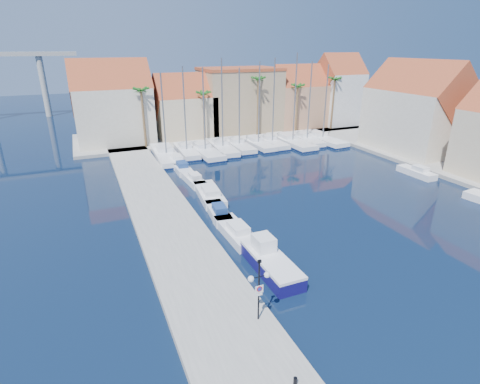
% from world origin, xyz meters
% --- Properties ---
extents(ground, '(260.00, 260.00, 0.00)m').
position_xyz_m(ground, '(0.00, 0.00, 0.00)').
color(ground, black).
rests_on(ground, ground).
extents(quay_west, '(6.00, 77.00, 0.50)m').
position_xyz_m(quay_west, '(-9.00, 13.50, 0.25)').
color(quay_west, gray).
rests_on(quay_west, ground).
extents(shore_north, '(54.00, 16.00, 0.50)m').
position_xyz_m(shore_north, '(10.00, 48.00, 0.25)').
color(shore_north, gray).
rests_on(shore_north, ground).
extents(shore_east, '(12.00, 60.00, 0.50)m').
position_xyz_m(shore_east, '(32.00, 15.00, 0.25)').
color(shore_east, gray).
rests_on(shore_east, ground).
extents(lamp_post, '(1.39, 0.37, 4.09)m').
position_xyz_m(lamp_post, '(-7.00, -2.25, 3.19)').
color(lamp_post, black).
rests_on(lamp_post, quay_west).
extents(bollard, '(0.19, 0.19, 0.48)m').
position_xyz_m(bollard, '(-7.40, -7.20, 0.74)').
color(bollard, black).
rests_on(bollard, quay_west).
extents(fishing_boat, '(2.20, 6.54, 2.29)m').
position_xyz_m(fishing_boat, '(-3.59, 2.86, 0.76)').
color(fishing_boat, '#130E51').
rests_on(fishing_boat, ground).
extents(motorboat_west_0, '(2.13, 6.25, 1.40)m').
position_xyz_m(motorboat_west_0, '(-3.91, 8.79, 0.51)').
color(motorboat_west_0, white).
rests_on(motorboat_west_0, ground).
extents(motorboat_west_1, '(2.18, 5.35, 1.40)m').
position_xyz_m(motorboat_west_1, '(-3.94, 13.19, 0.51)').
color(motorboat_west_1, white).
rests_on(motorboat_west_1, ground).
extents(motorboat_west_2, '(3.01, 7.38, 1.40)m').
position_xyz_m(motorboat_west_2, '(-3.19, 18.19, 0.51)').
color(motorboat_west_2, white).
rests_on(motorboat_west_2, ground).
extents(motorboat_west_3, '(1.87, 5.21, 1.40)m').
position_xyz_m(motorboat_west_3, '(-3.47, 23.34, 0.51)').
color(motorboat_west_3, white).
rests_on(motorboat_west_3, ground).
extents(motorboat_west_4, '(1.94, 5.65, 1.40)m').
position_xyz_m(motorboat_west_4, '(-3.60, 28.74, 0.51)').
color(motorboat_west_4, white).
rests_on(motorboat_west_4, ground).
extents(motorboat_west_5, '(2.03, 6.20, 1.40)m').
position_xyz_m(motorboat_west_5, '(-3.50, 32.20, 0.51)').
color(motorboat_west_5, white).
rests_on(motorboat_west_5, ground).
extents(motorboat_east_1, '(1.75, 5.23, 1.40)m').
position_xyz_m(motorboat_east_1, '(24.00, 14.94, 0.51)').
color(motorboat_east_1, white).
rests_on(motorboat_east_1, ground).
extents(sailboat_0, '(3.67, 12.16, 12.31)m').
position_xyz_m(sailboat_0, '(-4.22, 35.60, 0.56)').
color(sailboat_0, white).
rests_on(sailboat_0, ground).
extents(sailboat_1, '(2.70, 9.20, 13.05)m').
position_xyz_m(sailboat_1, '(-0.86, 36.43, 0.61)').
color(sailboat_1, white).
rests_on(sailboat_1, ground).
extents(sailboat_2, '(3.44, 11.31, 12.90)m').
position_xyz_m(sailboat_2, '(1.74, 35.54, 0.57)').
color(sailboat_2, white).
rests_on(sailboat_2, ground).
extents(sailboat_3, '(3.63, 10.89, 14.12)m').
position_xyz_m(sailboat_3, '(5.00, 36.33, 0.59)').
color(sailboat_3, white).
rests_on(sailboat_3, ground).
extents(sailboat_4, '(2.84, 10.00, 12.66)m').
position_xyz_m(sailboat_4, '(7.92, 36.60, 0.59)').
color(sailboat_4, white).
rests_on(sailboat_4, ground).
extents(sailboat_5, '(2.95, 9.78, 13.51)m').
position_xyz_m(sailboat_5, '(11.19, 36.37, 0.60)').
color(sailboat_5, white).
rests_on(sailboat_5, ground).
extents(sailboat_6, '(2.47, 9.13, 14.01)m').
position_xyz_m(sailboat_6, '(13.79, 36.30, 0.62)').
color(sailboat_6, white).
rests_on(sailboat_6, ground).
extents(sailboat_7, '(3.49, 12.07, 14.76)m').
position_xyz_m(sailboat_7, '(17.20, 35.61, 0.58)').
color(sailboat_7, white).
rests_on(sailboat_7, ground).
extents(sailboat_8, '(3.09, 9.66, 13.41)m').
position_xyz_m(sailboat_8, '(20.25, 35.74, 0.61)').
color(sailboat_8, white).
rests_on(sailboat_8, ground).
extents(sailboat_9, '(3.86, 11.92, 12.94)m').
position_xyz_m(sailboat_9, '(22.97, 35.31, 0.57)').
color(sailboat_9, white).
rests_on(sailboat_9, ground).
extents(building_0, '(12.30, 9.00, 13.50)m').
position_xyz_m(building_0, '(-10.00, 47.00, 6.52)').
color(building_0, beige).
rests_on(building_0, shore_north).
extents(building_1, '(10.30, 8.00, 11.00)m').
position_xyz_m(building_1, '(2.00, 47.00, 5.30)').
color(building_1, '#CEB491').
rests_on(building_1, shore_north).
extents(building_2, '(14.20, 10.20, 11.50)m').
position_xyz_m(building_2, '(13.00, 48.00, 6.26)').
color(building_2, '#9D8960').
rests_on(building_2, shore_north).
extents(building_3, '(10.30, 8.00, 12.00)m').
position_xyz_m(building_3, '(25.00, 47.00, 5.86)').
color(building_3, tan).
rests_on(building_3, shore_north).
extents(building_4, '(8.30, 8.00, 14.00)m').
position_xyz_m(building_4, '(34.00, 46.00, 6.97)').
color(building_4, silver).
rests_on(building_4, shore_north).
extents(building_6, '(9.00, 14.30, 13.50)m').
position_xyz_m(building_6, '(32.00, 24.00, 6.52)').
color(building_6, beige).
rests_on(building_6, shore_east).
extents(palm_0, '(2.60, 2.60, 10.15)m').
position_xyz_m(palm_0, '(-6.00, 42.00, 9.08)').
color(palm_0, brown).
rests_on(palm_0, shore_north).
extents(palm_1, '(2.60, 2.60, 9.15)m').
position_xyz_m(palm_1, '(4.00, 42.00, 8.14)').
color(palm_1, brown).
rests_on(palm_1, shore_north).
extents(palm_2, '(2.60, 2.60, 11.15)m').
position_xyz_m(palm_2, '(14.00, 42.00, 10.02)').
color(palm_2, brown).
rests_on(palm_2, shore_north).
extents(palm_3, '(2.60, 2.60, 9.65)m').
position_xyz_m(palm_3, '(22.00, 42.00, 8.61)').
color(palm_3, brown).
rests_on(palm_3, shore_north).
extents(palm_4, '(2.60, 2.60, 10.65)m').
position_xyz_m(palm_4, '(30.00, 42.00, 9.55)').
color(palm_4, brown).
rests_on(palm_4, shore_north).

